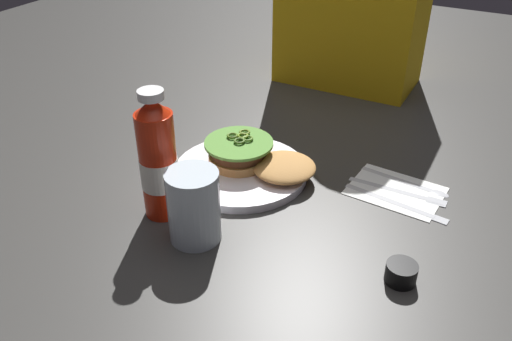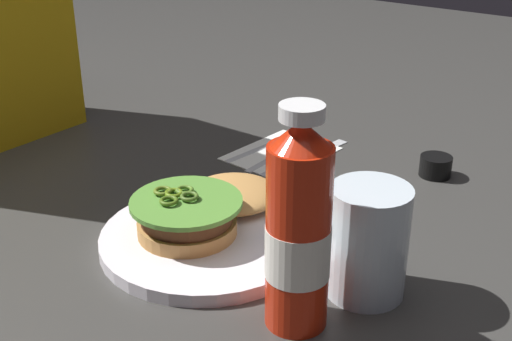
{
  "view_description": "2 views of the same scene",
  "coord_description": "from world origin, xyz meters",
  "px_view_note": "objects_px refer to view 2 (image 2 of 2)",
  "views": [
    {
      "loc": [
        0.35,
        -0.74,
        0.57
      ],
      "look_at": [
        -0.05,
        0.0,
        0.04
      ],
      "focal_mm": 37.24,
      "sensor_mm": 36.0,
      "label": 1
    },
    {
      "loc": [
        -0.64,
        -0.44,
        0.43
      ],
      "look_at": [
        -0.02,
        0.02,
        0.07
      ],
      "focal_mm": 46.54,
      "sensor_mm": 36.0,
      "label": 2
    }
  ],
  "objects_px": {
    "dinner_plate": "(207,239)",
    "ketchup_bottle": "(298,231)",
    "fork_utensil": "(288,148)",
    "spoon_utensil": "(275,141)",
    "butter_knife": "(310,153)",
    "condiment_cup": "(436,166)",
    "napkin": "(281,153)",
    "burger_sandwich": "(205,207)",
    "water_glass": "(368,241)"
  },
  "relations": [
    {
      "from": "water_glass",
      "to": "napkin",
      "type": "distance_m",
      "value": 0.4
    },
    {
      "from": "burger_sandwich",
      "to": "spoon_utensil",
      "type": "distance_m",
      "value": 0.32
    },
    {
      "from": "napkin",
      "to": "spoon_utensil",
      "type": "height_order",
      "value": "spoon_utensil"
    },
    {
      "from": "dinner_plate",
      "to": "napkin",
      "type": "xyz_separation_m",
      "value": [
        0.29,
        0.09,
        -0.01
      ]
    },
    {
      "from": "dinner_plate",
      "to": "ketchup_bottle",
      "type": "height_order",
      "value": "ketchup_bottle"
    },
    {
      "from": "water_glass",
      "to": "fork_utensil",
      "type": "distance_m",
      "value": 0.41
    },
    {
      "from": "ketchup_bottle",
      "to": "spoon_utensil",
      "type": "distance_m",
      "value": 0.49
    },
    {
      "from": "butter_knife",
      "to": "water_glass",
      "type": "bearing_deg",
      "value": -138.46
    },
    {
      "from": "butter_knife",
      "to": "spoon_utensil",
      "type": "height_order",
      "value": "same"
    },
    {
      "from": "burger_sandwich",
      "to": "condiment_cup",
      "type": "xyz_separation_m",
      "value": [
        0.34,
        -0.17,
        -0.02
      ]
    },
    {
      "from": "condiment_cup",
      "to": "butter_knife",
      "type": "relative_size",
      "value": 0.24
    },
    {
      "from": "condiment_cup",
      "to": "ketchup_bottle",
      "type": "bearing_deg",
      "value": -176.36
    },
    {
      "from": "water_glass",
      "to": "butter_knife",
      "type": "bearing_deg",
      "value": 41.54
    },
    {
      "from": "butter_knife",
      "to": "fork_utensil",
      "type": "height_order",
      "value": "same"
    },
    {
      "from": "water_glass",
      "to": "condiment_cup",
      "type": "bearing_deg",
      "value": 9.92
    },
    {
      "from": "butter_knife",
      "to": "fork_utensil",
      "type": "relative_size",
      "value": 1.07
    },
    {
      "from": "dinner_plate",
      "to": "fork_utensil",
      "type": "distance_m",
      "value": 0.32
    },
    {
      "from": "dinner_plate",
      "to": "fork_utensil",
      "type": "height_order",
      "value": "dinner_plate"
    },
    {
      "from": "water_glass",
      "to": "napkin",
      "type": "relative_size",
      "value": 0.75
    },
    {
      "from": "dinner_plate",
      "to": "napkin",
      "type": "height_order",
      "value": "dinner_plate"
    },
    {
      "from": "condiment_cup",
      "to": "spoon_utensil",
      "type": "height_order",
      "value": "condiment_cup"
    },
    {
      "from": "butter_knife",
      "to": "ketchup_bottle",
      "type": "bearing_deg",
      "value": -149.51
    },
    {
      "from": "napkin",
      "to": "spoon_utensil",
      "type": "bearing_deg",
      "value": 48.42
    },
    {
      "from": "fork_utensil",
      "to": "spoon_utensil",
      "type": "xyz_separation_m",
      "value": [
        0.01,
        0.03,
        0.0
      ]
    },
    {
      "from": "fork_utensil",
      "to": "napkin",
      "type": "bearing_deg",
      "value": 179.87
    },
    {
      "from": "burger_sandwich",
      "to": "spoon_utensil",
      "type": "relative_size",
      "value": 1.3
    },
    {
      "from": "burger_sandwich",
      "to": "butter_knife",
      "type": "height_order",
      "value": "burger_sandwich"
    },
    {
      "from": "dinner_plate",
      "to": "napkin",
      "type": "relative_size",
      "value": 1.56
    },
    {
      "from": "water_glass",
      "to": "condiment_cup",
      "type": "relative_size",
      "value": 2.63
    },
    {
      "from": "ketchup_bottle",
      "to": "napkin",
      "type": "height_order",
      "value": "ketchup_bottle"
    },
    {
      "from": "napkin",
      "to": "butter_knife",
      "type": "bearing_deg",
      "value": -61.81
    },
    {
      "from": "spoon_utensil",
      "to": "ketchup_bottle",
      "type": "bearing_deg",
      "value": -142.16
    },
    {
      "from": "butter_knife",
      "to": "spoon_utensil",
      "type": "xyz_separation_m",
      "value": [
        0.01,
        0.08,
        0.0
      ]
    },
    {
      "from": "napkin",
      "to": "ketchup_bottle",
      "type": "bearing_deg",
      "value": -143.28
    },
    {
      "from": "napkin",
      "to": "fork_utensil",
      "type": "xyz_separation_m",
      "value": [
        0.02,
        -0.0,
        0.0
      ]
    },
    {
      "from": "fork_utensil",
      "to": "ketchup_bottle",
      "type": "bearing_deg",
      "value": -144.7
    },
    {
      "from": "napkin",
      "to": "spoon_utensil",
      "type": "relative_size",
      "value": 0.96
    },
    {
      "from": "dinner_plate",
      "to": "water_glass",
      "type": "height_order",
      "value": "water_glass"
    },
    {
      "from": "ketchup_bottle",
      "to": "spoon_utensil",
      "type": "bearing_deg",
      "value": 37.84
    },
    {
      "from": "napkin",
      "to": "condiment_cup",
      "type": "bearing_deg",
      "value": -73.06
    },
    {
      "from": "dinner_plate",
      "to": "spoon_utensil",
      "type": "height_order",
      "value": "dinner_plate"
    },
    {
      "from": "napkin",
      "to": "fork_utensil",
      "type": "bearing_deg",
      "value": -0.13
    },
    {
      "from": "condiment_cup",
      "to": "butter_knife",
      "type": "height_order",
      "value": "condiment_cup"
    },
    {
      "from": "burger_sandwich",
      "to": "butter_knife",
      "type": "bearing_deg",
      "value": 5.03
    },
    {
      "from": "ketchup_bottle",
      "to": "butter_knife",
      "type": "relative_size",
      "value": 1.18
    },
    {
      "from": "ketchup_bottle",
      "to": "fork_utensil",
      "type": "bearing_deg",
      "value": 35.3
    },
    {
      "from": "water_glass",
      "to": "napkin",
      "type": "bearing_deg",
      "value": 48.32
    },
    {
      "from": "burger_sandwich",
      "to": "condiment_cup",
      "type": "distance_m",
      "value": 0.38
    },
    {
      "from": "fork_utensil",
      "to": "spoon_utensil",
      "type": "bearing_deg",
      "value": 70.94
    },
    {
      "from": "napkin",
      "to": "spoon_utensil",
      "type": "xyz_separation_m",
      "value": [
        0.03,
        0.03,
        0.0
      ]
    }
  ]
}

